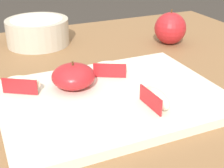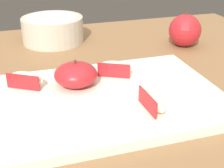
{
  "view_description": "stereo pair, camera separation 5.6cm",
  "coord_description": "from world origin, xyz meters",
  "px_view_note": "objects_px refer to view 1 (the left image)",
  "views": [
    {
      "loc": [
        -0.19,
        -0.5,
        1.05
      ],
      "look_at": [
        0.02,
        -0.04,
        0.8
      ],
      "focal_mm": 51.7,
      "sensor_mm": 36.0,
      "label": 1
    },
    {
      "loc": [
        -0.14,
        -0.52,
        1.05
      ],
      "look_at": [
        0.02,
        -0.04,
        0.8
      ],
      "focal_mm": 51.7,
      "sensor_mm": 36.0,
      "label": 2
    }
  ],
  "objects_px": {
    "whole_apple_crimson": "(170,28)",
    "apple_wedge_near_knife": "(22,84)",
    "apple_half_skin_up": "(73,76)",
    "apple_wedge_middle": "(110,68)",
    "apple_wedge_back": "(156,98)",
    "ceramic_fruit_bowl": "(38,31)",
    "cutting_board": "(112,98)"
  },
  "relations": [
    {
      "from": "apple_half_skin_up",
      "to": "ceramic_fruit_bowl",
      "type": "bearing_deg",
      "value": 89.68
    },
    {
      "from": "apple_wedge_middle",
      "to": "ceramic_fruit_bowl",
      "type": "xyz_separation_m",
      "value": [
        -0.08,
        0.29,
        0.0
      ]
    },
    {
      "from": "apple_half_skin_up",
      "to": "apple_wedge_near_knife",
      "type": "relative_size",
      "value": 1.15
    },
    {
      "from": "apple_wedge_middle",
      "to": "whole_apple_crimson",
      "type": "height_order",
      "value": "whole_apple_crimson"
    },
    {
      "from": "cutting_board",
      "to": "apple_wedge_near_knife",
      "type": "relative_size",
      "value": 5.62
    },
    {
      "from": "apple_wedge_middle",
      "to": "apple_wedge_back",
      "type": "distance_m",
      "value": 0.15
    },
    {
      "from": "apple_wedge_near_knife",
      "to": "ceramic_fruit_bowl",
      "type": "xyz_separation_m",
      "value": [
        0.09,
        0.29,
        0.0
      ]
    },
    {
      "from": "apple_wedge_middle",
      "to": "apple_wedge_back",
      "type": "relative_size",
      "value": 1.02
    },
    {
      "from": "apple_half_skin_up",
      "to": "apple_wedge_near_knife",
      "type": "distance_m",
      "value": 0.09
    },
    {
      "from": "cutting_board",
      "to": "apple_wedge_near_knife",
      "type": "xyz_separation_m",
      "value": [
        -0.14,
        0.08,
        0.02
      ]
    },
    {
      "from": "apple_wedge_near_knife",
      "to": "ceramic_fruit_bowl",
      "type": "relative_size",
      "value": 0.42
    },
    {
      "from": "cutting_board",
      "to": "apple_wedge_back",
      "type": "height_order",
      "value": "apple_wedge_back"
    },
    {
      "from": "cutting_board",
      "to": "apple_wedge_back",
      "type": "distance_m",
      "value": 0.09
    },
    {
      "from": "whole_apple_crimson",
      "to": "ceramic_fruit_bowl",
      "type": "height_order",
      "value": "whole_apple_crimson"
    },
    {
      "from": "apple_wedge_middle",
      "to": "apple_half_skin_up",
      "type": "bearing_deg",
      "value": -165.28
    },
    {
      "from": "cutting_board",
      "to": "apple_half_skin_up",
      "type": "height_order",
      "value": "apple_half_skin_up"
    },
    {
      "from": "whole_apple_crimson",
      "to": "ceramic_fruit_bowl",
      "type": "xyz_separation_m",
      "value": [
        -0.32,
        0.14,
        -0.01
      ]
    },
    {
      "from": "cutting_board",
      "to": "ceramic_fruit_bowl",
      "type": "relative_size",
      "value": 2.38
    },
    {
      "from": "apple_half_skin_up",
      "to": "ceramic_fruit_bowl",
      "type": "relative_size",
      "value": 0.49
    },
    {
      "from": "apple_wedge_back",
      "to": "ceramic_fruit_bowl",
      "type": "xyz_separation_m",
      "value": [
        -0.1,
        0.44,
        0.0
      ]
    },
    {
      "from": "cutting_board",
      "to": "apple_half_skin_up",
      "type": "bearing_deg",
      "value": 134.45
    },
    {
      "from": "whole_apple_crimson",
      "to": "apple_wedge_near_knife",
      "type": "bearing_deg",
      "value": -159.2
    },
    {
      "from": "cutting_board",
      "to": "apple_wedge_near_knife",
      "type": "bearing_deg",
      "value": 152.13
    },
    {
      "from": "ceramic_fruit_bowl",
      "to": "apple_wedge_near_knife",
      "type": "bearing_deg",
      "value": -107.24
    },
    {
      "from": "apple_wedge_middle",
      "to": "apple_wedge_near_knife",
      "type": "height_order",
      "value": "same"
    },
    {
      "from": "apple_wedge_middle",
      "to": "ceramic_fruit_bowl",
      "type": "bearing_deg",
      "value": 105.36
    },
    {
      "from": "apple_wedge_near_knife",
      "to": "whole_apple_crimson",
      "type": "distance_m",
      "value": 0.44
    },
    {
      "from": "apple_half_skin_up",
      "to": "whole_apple_crimson",
      "type": "bearing_deg",
      "value": 28.83
    },
    {
      "from": "apple_wedge_back",
      "to": "apple_wedge_near_knife",
      "type": "distance_m",
      "value": 0.24
    },
    {
      "from": "apple_half_skin_up",
      "to": "cutting_board",
      "type": "bearing_deg",
      "value": -45.55
    },
    {
      "from": "apple_wedge_middle",
      "to": "apple_wedge_near_knife",
      "type": "relative_size",
      "value": 1.02
    },
    {
      "from": "apple_half_skin_up",
      "to": "apple_wedge_near_knife",
      "type": "bearing_deg",
      "value": 166.65
    }
  ]
}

